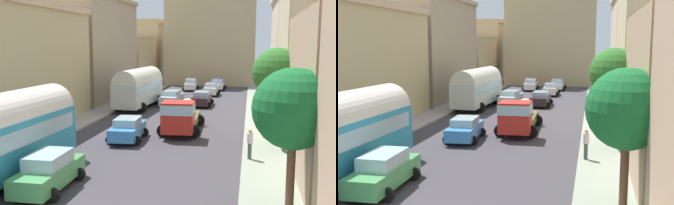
{
  "view_description": "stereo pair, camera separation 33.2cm",
  "coord_description": "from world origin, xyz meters",
  "views": [
    {
      "loc": [
        6.32,
        -10.58,
        6.28
      ],
      "look_at": [
        0.0,
        19.59,
        1.76
      ],
      "focal_mm": 42.15,
      "sensor_mm": 36.0,
      "label": 1
    },
    {
      "loc": [
        6.64,
        -10.51,
        6.28
      ],
      "look_at": [
        0.0,
        19.59,
        1.76
      ],
      "focal_mm": 42.15,
      "sensor_mm": 36.0,
      "label": 2
    }
  ],
  "objects": [
    {
      "name": "ground_plane",
      "position": [
        0.0,
        27.0,
        0.0
      ],
      "size": [
        154.0,
        154.0,
        0.0
      ],
      "primitive_type": "plane",
      "color": "#3C383E"
    },
    {
      "name": "car_6",
      "position": [
        -1.74,
        43.36,
        0.8
      ],
      "size": [
        2.35,
        3.97,
        1.61
      ],
      "color": "silver",
      "rests_on": "ground"
    },
    {
      "name": "parked_bus_0",
      "position": [
        -4.57,
        4.93,
        2.29
      ],
      "size": [
        3.45,
        9.55,
        4.14
      ],
      "color": "teal",
      "rests_on": "ground"
    },
    {
      "name": "car_2",
      "position": [
        1.83,
        44.97,
        0.79
      ],
      "size": [
        2.35,
        4.28,
        1.59
      ],
      "color": "silver",
      "rests_on": "ground"
    },
    {
      "name": "pedestrian_1",
      "position": [
        7.3,
        25.07,
        1.03
      ],
      "size": [
        0.34,
        0.34,
        1.78
      ],
      "color": "#7A6B5B",
      "rests_on": "ground"
    },
    {
      "name": "car_0",
      "position": [
        1.46,
        29.67,
        0.77
      ],
      "size": [
        2.28,
        4.4,
        1.51
      ],
      "color": "black",
      "rests_on": "ground"
    },
    {
      "name": "building_left_2",
      "position": [
        -11.07,
        32.6,
        5.87
      ],
      "size": [
        5.66,
        14.93,
        11.69
      ],
      "color": "tan",
      "rests_on": "ground"
    },
    {
      "name": "roadside_tree_0",
      "position": [
        7.9,
        4.24,
        3.94
      ],
      "size": [
        3.04,
        3.04,
        5.49
      ],
      "color": "brown",
      "rests_on": "ground"
    },
    {
      "name": "building_right_3",
      "position": [
        11.1,
        30.48,
        5.64
      ],
      "size": [
        5.73,
        11.7,
        11.23
      ],
      "color": "beige",
      "rests_on": "ground"
    },
    {
      "name": "car_4",
      "position": [
        -1.51,
        13.82,
        0.78
      ],
      "size": [
        2.46,
        4.09,
        1.53
      ],
      "color": "#3E87D0",
      "rests_on": "ground"
    },
    {
      "name": "pedestrian_0",
      "position": [
        6.4,
        10.6,
        1.04
      ],
      "size": [
        0.42,
        0.42,
        1.8
      ],
      "color": "#40524D",
      "rests_on": "ground"
    },
    {
      "name": "sidewalk_right",
      "position": [
        7.25,
        27.0,
        0.07
      ],
      "size": [
        2.5,
        70.0,
        0.14
      ],
      "primitive_type": "cube",
      "color": "gray",
      "rests_on": "ground"
    },
    {
      "name": "distant_church",
      "position": [
        0.0,
        52.17,
        7.71
      ],
      "size": [
        13.8,
        6.28,
        21.7
      ],
      "color": "tan",
      "rests_on": "ground"
    },
    {
      "name": "car_1",
      "position": [
        1.55,
        38.45,
        0.78
      ],
      "size": [
        2.19,
        3.69,
        1.54
      ],
      "color": "beige",
      "rests_on": "ground"
    },
    {
      "name": "building_right_2",
      "position": [
        10.56,
        19.44,
        7.23
      ],
      "size": [
        4.52,
        9.67,
        14.39
      ],
      "color": "beige",
      "rests_on": "ground"
    },
    {
      "name": "sidewalk_left",
      "position": [
        -7.25,
        27.0,
        0.07
      ],
      "size": [
        2.5,
        70.0,
        0.14
      ],
      "primitive_type": "cube",
      "color": "#A49793",
      "rests_on": "ground"
    },
    {
      "name": "building_left_3",
      "position": [
        -11.23,
        46.2,
        3.58
      ],
      "size": [
        5.47,
        10.8,
        7.15
      ],
      "color": "tan",
      "rests_on": "ground"
    },
    {
      "name": "pedestrian_2",
      "position": [
        7.66,
        18.76,
        1.06
      ],
      "size": [
        0.43,
        0.43,
        1.82
      ],
      "color": "#1D203D",
      "rests_on": "ground"
    },
    {
      "name": "building_left_1",
      "position": [
        -11.01,
        16.83,
        4.78
      ],
      "size": [
        5.52,
        14.9,
        9.5
      ],
      "color": "tan",
      "rests_on": "ground"
    },
    {
      "name": "building_left_4",
      "position": [
        -11.37,
        57.14,
        5.26
      ],
      "size": [
        6.3,
        9.46,
        10.46
      ],
      "color": "tan",
      "rests_on": "ground"
    },
    {
      "name": "parked_bus_1",
      "position": [
        -4.51,
        27.0,
        2.18
      ],
      "size": [
        3.57,
        8.86,
        3.98
      ],
      "color": "silver",
      "rests_on": "ground"
    },
    {
      "name": "car_5",
      "position": [
        -1.6,
        29.21,
        0.81
      ],
      "size": [
        2.44,
        4.41,
        1.6
      ],
      "color": "silver",
      "rests_on": "ground"
    },
    {
      "name": "car_3",
      "position": [
        -2.13,
        4.52,
        0.82
      ],
      "size": [
        2.27,
        4.32,
        1.66
      ],
      "color": "#489753",
      "rests_on": "ground"
    },
    {
      "name": "roadside_tree_1",
      "position": [
        7.9,
        14.16,
        4.61
      ],
      "size": [
        2.98,
        2.98,
        6.13
      ],
      "color": "brown",
      "rests_on": "ground"
    },
    {
      "name": "cargo_truck_0",
      "position": [
        1.6,
        16.49,
        1.3
      ],
      "size": [
        3.19,
        7.09,
        2.52
      ],
      "color": "red",
      "rests_on": "ground"
    }
  ]
}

